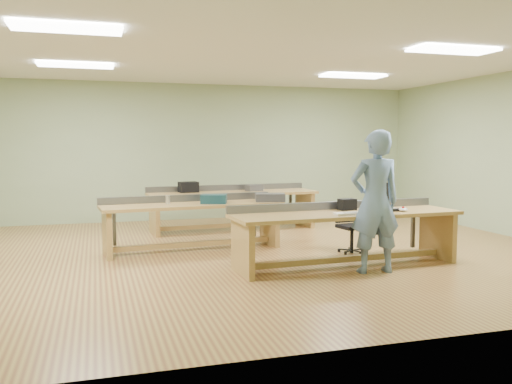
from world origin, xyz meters
TOP-DOWN VIEW (x-y plane):
  - floor at (0.00, 0.00)m, footprint 10.00×10.00m
  - ceiling at (0.00, 0.00)m, footprint 10.00×10.00m
  - wall_back at (0.00, 4.00)m, footprint 10.00×0.04m
  - wall_front at (0.00, -4.00)m, footprint 10.00×0.04m
  - fluor_panels at (0.00, 0.00)m, footprint 6.20×3.50m
  - workbench_front at (1.08, -1.18)m, footprint 3.28×1.03m
  - workbench_mid at (-0.78, 0.51)m, footprint 2.91×1.01m
  - workbench_back at (0.33, 2.30)m, footprint 3.33×1.08m
  - person at (1.26, -1.67)m, footprint 0.71×0.49m
  - laptop_base at (1.69, -1.21)m, footprint 0.35×0.29m
  - laptop_screen at (1.68, -1.09)m, footprint 0.33×0.04m
  - keyboard at (1.03, -1.44)m, footprint 0.47×0.17m
  - trackball_mouse at (1.87, -1.37)m, footprint 0.15×0.16m
  - camera_bag at (1.19, -0.98)m, footprint 0.26×0.19m
  - task_chair at (1.55, -0.39)m, footprint 0.49×0.49m
  - parts_bin_teal at (-0.45, 0.41)m, footprint 0.47×0.41m
  - parts_bin_grey at (0.50, 0.43)m, footprint 0.54×0.41m
  - mug at (-0.55, 0.38)m, footprint 0.12×0.12m
  - drinks_can at (-1.16, 0.51)m, footprint 0.08×0.08m
  - storage_box_back at (-0.52, 2.41)m, footprint 0.39×0.30m
  - tray_back at (0.79, 2.35)m, footprint 0.34×0.28m

SIDE VIEW (x-z plane):
  - floor at x=0.00m, z-range 0.00..0.00m
  - task_chair at x=1.55m, z-range -0.11..0.69m
  - workbench_mid at x=-0.78m, z-range 0.13..0.99m
  - workbench_front at x=1.08m, z-range 0.13..0.99m
  - workbench_back at x=0.33m, z-range 0.14..1.00m
  - keyboard at x=1.03m, z-range 0.75..0.78m
  - laptop_base at x=1.69m, z-range 0.75..0.79m
  - trackball_mouse at x=1.87m, z-range 0.75..0.81m
  - mug at x=-0.55m, z-range 0.75..0.84m
  - tray_back at x=0.79m, z-range 0.75..0.87m
  - parts_bin_grey at x=0.50m, z-range 0.75..0.88m
  - drinks_can at x=-1.16m, z-range 0.75..0.88m
  - parts_bin_teal at x=-0.45m, z-range 0.75..0.89m
  - camera_bag at x=1.19m, z-range 0.75..0.91m
  - storage_box_back at x=-0.52m, z-range 0.75..0.95m
  - person at x=1.26m, z-range 0.00..1.87m
  - laptop_screen at x=1.68m, z-range 0.88..1.14m
  - wall_back at x=0.00m, z-range 0.00..3.00m
  - wall_front at x=0.00m, z-range 0.00..3.00m
  - fluor_panels at x=0.00m, z-range 2.96..2.99m
  - ceiling at x=0.00m, z-range 3.00..3.00m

